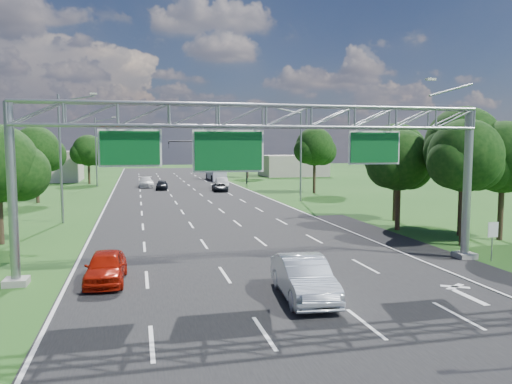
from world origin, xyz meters
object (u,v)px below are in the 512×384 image
object	(u,v)px
sign_gantry	(266,129)
silver_sedan	(304,278)
red_coupe	(106,267)
traffic_signal	(224,151)
regulatory_sign	(493,233)
box_truck	(216,171)

from	to	relation	value
sign_gantry	silver_sedan	size ratio (longest dim) A/B	4.62
red_coupe	silver_sedan	xyz separation A→B (m)	(7.85, -4.21, 0.12)
sign_gantry	traffic_signal	distance (m)	53.51
regulatory_sign	red_coupe	size ratio (longest dim) A/B	0.50
traffic_signal	silver_sedan	world-z (taller)	traffic_signal
sign_gantry	regulatory_sign	xyz separation A→B (m)	(12.07, -1.02, -5.38)
sign_gantry	traffic_signal	bearing A→B (deg)	82.32
silver_sedan	red_coupe	bearing A→B (deg)	156.06
sign_gantry	red_coupe	size ratio (longest dim) A/B	5.60
regulatory_sign	box_truck	world-z (taller)	box_truck
regulatory_sign	silver_sedan	bearing A→B (deg)	-162.48
sign_gantry	regulatory_sign	world-z (taller)	sign_gantry
regulatory_sign	traffic_signal	size ratio (longest dim) A/B	0.17
box_truck	regulatory_sign	bearing A→B (deg)	-87.05
red_coupe	silver_sedan	bearing A→B (deg)	-26.00
red_coupe	box_truck	bearing A→B (deg)	79.03
sign_gantry	regulatory_sign	bearing A→B (deg)	-4.83
sign_gantry	traffic_signal	world-z (taller)	sign_gantry
regulatory_sign	silver_sedan	world-z (taller)	regulatory_sign
traffic_signal	box_truck	bearing A→B (deg)	89.27
regulatory_sign	sign_gantry	bearing A→B (deg)	175.17
regulatory_sign	box_truck	size ratio (longest dim) A/B	0.25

